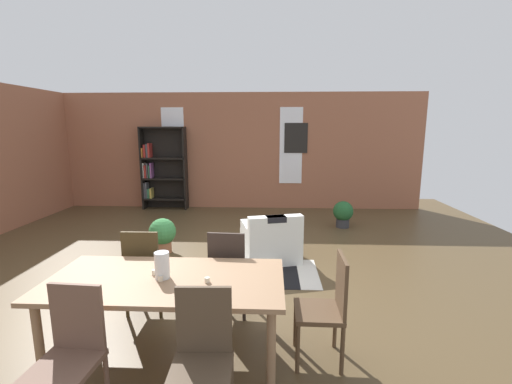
# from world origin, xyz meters

# --- Properties ---
(ground_plane) EXTENTS (11.19, 11.19, 0.00)m
(ground_plane) POSITION_xyz_m (0.00, 0.00, 0.00)
(ground_plane) COLOR brown
(back_wall_brick) EXTENTS (9.28, 0.12, 2.83)m
(back_wall_brick) POSITION_xyz_m (0.00, 4.37, 1.42)
(back_wall_brick) COLOR #A06145
(back_wall_brick) RESTS_ON ground
(window_pane_0) EXTENTS (0.55, 0.02, 1.84)m
(window_pane_0) POSITION_xyz_m (-1.45, 4.30, 1.56)
(window_pane_0) COLOR white
(window_pane_1) EXTENTS (0.55, 0.02, 1.84)m
(window_pane_1) POSITION_xyz_m (1.45, 4.30, 1.56)
(window_pane_1) COLOR white
(dining_table) EXTENTS (2.01, 0.96, 0.73)m
(dining_table) POSITION_xyz_m (0.09, -1.47, 0.66)
(dining_table) COLOR #957151
(dining_table) RESTS_ON ground
(vase_on_table) EXTENTS (0.13, 0.13, 0.23)m
(vase_on_table) POSITION_xyz_m (0.06, -1.47, 0.85)
(vase_on_table) COLOR silver
(vase_on_table) RESTS_ON dining_table
(tealight_candle_0) EXTENTS (0.04, 0.04, 0.05)m
(tealight_candle_0) POSITION_xyz_m (0.06, -1.53, 0.75)
(tealight_candle_0) COLOR silver
(tealight_candle_0) RESTS_ON dining_table
(tealight_candle_1) EXTENTS (0.04, 0.04, 0.05)m
(tealight_candle_1) POSITION_xyz_m (-0.03, -1.41, 0.75)
(tealight_candle_1) COLOR silver
(tealight_candle_1) RESTS_ON dining_table
(tealight_candle_2) EXTENTS (0.04, 0.04, 0.04)m
(tealight_candle_2) POSITION_xyz_m (0.46, -1.54, 0.75)
(tealight_candle_2) COLOR silver
(tealight_candle_2) RESTS_ON dining_table
(dining_chair_far_right) EXTENTS (0.42, 0.42, 0.95)m
(dining_chair_far_right) POSITION_xyz_m (0.53, -0.77, 0.51)
(dining_chair_far_right) COLOR #322823
(dining_chair_far_right) RESTS_ON ground
(dining_chair_head_right) EXTENTS (0.41, 0.41, 0.95)m
(dining_chair_head_right) POSITION_xyz_m (1.46, -1.47, 0.51)
(dining_chair_head_right) COLOR #513A26
(dining_chair_head_right) RESTS_ON ground
(dining_chair_far_left) EXTENTS (0.40, 0.40, 0.95)m
(dining_chair_far_left) POSITION_xyz_m (-0.37, -0.77, 0.51)
(dining_chair_far_left) COLOR #42341C
(dining_chair_far_left) RESTS_ON ground
(dining_chair_near_left) EXTENTS (0.42, 0.42, 0.95)m
(dining_chair_near_left) POSITION_xyz_m (-0.36, -2.18, 0.51)
(dining_chair_near_left) COLOR brown
(dining_chair_near_left) RESTS_ON ground
(dining_chair_near_right) EXTENTS (0.42, 0.42, 0.95)m
(dining_chair_near_right) POSITION_xyz_m (0.53, -2.18, 0.51)
(dining_chair_near_right) COLOR #4D3B2B
(dining_chair_near_right) RESTS_ON ground
(bookshelf_tall) EXTENTS (1.10, 0.29, 2.02)m
(bookshelf_tall) POSITION_xyz_m (-1.74, 4.13, 1.02)
(bookshelf_tall) COLOR black
(bookshelf_tall) RESTS_ON ground
(armchair_white) EXTENTS (0.98, 0.98, 0.75)m
(armchair_white) POSITION_xyz_m (0.98, 0.85, 0.28)
(armchair_white) COLOR white
(armchair_white) RESTS_ON ground
(potted_plant_by_shelf) EXTENTS (0.40, 0.40, 0.54)m
(potted_plant_by_shelf) POSITION_xyz_m (2.44, 2.66, 0.30)
(potted_plant_by_shelf) COLOR #333338
(potted_plant_by_shelf) RESTS_ON ground
(potted_plant_corner) EXTENTS (0.43, 0.43, 0.56)m
(potted_plant_corner) POSITION_xyz_m (-0.77, 1.07, 0.31)
(potted_plant_corner) COLOR #9E6042
(potted_plant_corner) RESTS_ON ground
(striped_rug) EXTENTS (1.66, 1.00, 0.01)m
(striped_rug) POSITION_xyz_m (0.81, 0.33, 0.00)
(striped_rug) COLOR black
(striped_rug) RESTS_ON ground
(framed_picture) EXTENTS (0.56, 0.03, 0.72)m
(framed_picture) POSITION_xyz_m (1.57, 4.29, 1.75)
(framed_picture) COLOR black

